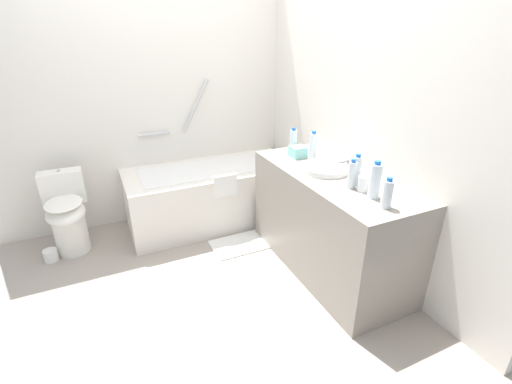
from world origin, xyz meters
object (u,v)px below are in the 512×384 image
water_bottle_3 (375,181)px  water_bottle_4 (357,171)px  water_bottle_5 (313,146)px  bath_mat (244,243)px  water_bottle_1 (387,194)px  water_bottle_0 (293,141)px  sink_basin (326,168)px  toilet_paper_roll (51,255)px  drinking_glass_0 (363,184)px  water_bottle_2 (352,175)px  tissue_box (298,152)px  toilet (67,214)px  sink_faucet (347,164)px  bathtub (213,192)px

water_bottle_3 → water_bottle_4: size_ratio=1.12×
water_bottle_3 → water_bottle_5: water_bottle_3 is taller
water_bottle_5 → bath_mat: size_ratio=0.40×
water_bottle_1 → water_bottle_4: bearing=79.7°
water_bottle_0 → bath_mat: 1.03m
water_bottle_0 → water_bottle_3: (-0.00, -1.01, 0.01)m
sink_basin → toilet_paper_roll: bearing=154.9°
drinking_glass_0 → water_bottle_3: bearing=-95.7°
water_bottle_2 → water_bottle_5: size_ratio=0.85×
water_bottle_1 → water_bottle_3: bearing=78.2°
water_bottle_1 → tissue_box: 1.04m
water_bottle_0 → bath_mat: size_ratio=0.37×
toilet → bath_mat: bearing=68.4°
toilet → water_bottle_2: water_bottle_2 is taller
sink_basin → sink_faucet: (0.20, 0.00, 0.01)m
toilet_paper_roll → water_bottle_2: bearing=-32.7°
water_bottle_5 → toilet_paper_roll: (-2.11, 0.69, -0.88)m
tissue_box → bath_mat: (-0.44, 0.14, -0.86)m
bathtub → bath_mat: bathtub is taller
sink_faucet → water_bottle_4: water_bottle_4 is taller
water_bottle_1 → sink_basin: bearing=87.4°
toilet → water_bottle_0: (1.88, -0.58, 0.57)m
drinking_glass_0 → water_bottle_0: bearing=90.5°
water_bottle_0 → water_bottle_4: 0.80m
toilet → water_bottle_3: bearing=49.8°
water_bottle_0 → water_bottle_1: bearing=-91.6°
bathtub → water_bottle_2: bathtub is taller
sink_faucet → water_bottle_2: 0.41m
sink_basin → toilet_paper_roll: size_ratio=3.18×
sink_basin → toilet_paper_roll: 2.40m
water_bottle_3 → water_bottle_5: (0.06, 0.79, -0.00)m
tissue_box → toilet: bearing=159.3°
sink_basin → water_bottle_0: 0.50m
water_bottle_2 → drinking_glass_0: (0.04, -0.07, -0.04)m
drinking_glass_0 → tissue_box: size_ratio=0.85×
toilet_paper_roll → water_bottle_5: bearing=-18.2°
bathtub → water_bottle_3: bearing=-71.0°
water_bottle_4 → toilet_paper_roll: (-2.09, 1.26, -0.87)m
water_bottle_1 → water_bottle_3: (0.03, 0.14, 0.03)m
water_bottle_1 → water_bottle_3: 0.15m
water_bottle_0 → bathtub: bearing=133.3°
sink_faucet → water_bottle_1: size_ratio=0.78×
bath_mat → water_bottle_4: bearing=-58.6°
sink_basin → water_bottle_5: size_ratio=1.47×
water_bottle_2 → water_bottle_5: bearing=81.9°
water_bottle_4 → bath_mat: (-0.50, 0.81, -0.92)m
sink_faucet → bath_mat: sink_faucet is taller
water_bottle_0 → water_bottle_5: water_bottle_5 is taller
tissue_box → bath_mat: tissue_box is taller
bathtub → bath_mat: bearing=-81.0°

